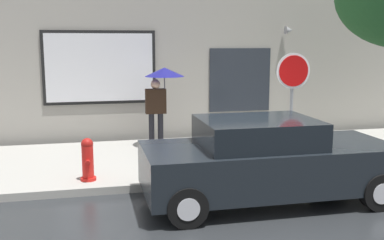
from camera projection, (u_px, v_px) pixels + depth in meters
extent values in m
plane|color=#282B2D|center=(250.00, 203.00, 8.02)|extent=(60.00, 60.00, 0.00)
cube|color=#A3A099|center=(207.00, 157.00, 10.89)|extent=(20.00, 4.00, 0.15)
cube|color=#9E998E|center=(185.00, 15.00, 12.72)|extent=(20.00, 0.40, 7.00)
cube|color=black|center=(100.00, 68.00, 12.22)|extent=(2.97, 0.06, 1.95)
cube|color=silver|center=(100.00, 68.00, 12.19)|extent=(2.81, 0.03, 1.79)
cube|color=#262B33|center=(240.00, 80.00, 13.15)|extent=(1.80, 0.04, 1.80)
cone|color=#99999E|center=(289.00, 30.00, 13.09)|extent=(0.22, 0.24, 0.24)
cube|color=black|center=(268.00, 166.00, 8.02)|extent=(4.36, 1.78, 0.76)
cube|color=black|center=(257.00, 132.00, 7.87)|extent=(1.96, 1.57, 0.46)
cylinder|color=black|center=(329.00, 166.00, 9.22)|extent=(0.64, 0.22, 0.64)
cylinder|color=silver|center=(329.00, 166.00, 9.22)|extent=(0.35, 0.24, 0.35)
cylinder|color=black|center=(379.00, 192.00, 7.64)|extent=(0.64, 0.22, 0.64)
cylinder|color=silver|center=(379.00, 192.00, 7.64)|extent=(0.35, 0.24, 0.35)
cylinder|color=black|center=(169.00, 176.00, 8.51)|extent=(0.64, 0.22, 0.64)
cylinder|color=silver|center=(169.00, 176.00, 8.51)|extent=(0.35, 0.24, 0.35)
cylinder|color=black|center=(187.00, 207.00, 6.94)|extent=(0.64, 0.22, 0.64)
cylinder|color=silver|center=(187.00, 207.00, 6.94)|extent=(0.35, 0.24, 0.35)
cylinder|color=red|center=(88.00, 162.00, 8.79)|extent=(0.22, 0.22, 0.71)
sphere|color=#AD1814|center=(87.00, 144.00, 8.73)|extent=(0.23, 0.23, 0.23)
cylinder|color=#AD1814|center=(88.00, 163.00, 8.63)|extent=(0.09, 0.12, 0.09)
cylinder|color=#AD1814|center=(88.00, 158.00, 8.94)|extent=(0.09, 0.12, 0.09)
cylinder|color=red|center=(88.00, 179.00, 8.85)|extent=(0.30, 0.30, 0.06)
cylinder|color=black|center=(152.00, 131.00, 11.50)|extent=(0.14, 0.14, 0.87)
cylinder|color=black|center=(161.00, 130.00, 11.55)|extent=(0.14, 0.14, 0.87)
cube|color=black|center=(156.00, 101.00, 11.40)|extent=(0.51, 0.22, 0.61)
sphere|color=tan|center=(155.00, 84.00, 11.33)|extent=(0.23, 0.23, 0.23)
cylinder|color=#4C4C51|center=(165.00, 91.00, 11.41)|extent=(0.02, 0.02, 0.90)
cone|color=navy|center=(164.00, 72.00, 11.33)|extent=(0.98, 0.98, 0.22)
cylinder|color=gray|center=(291.00, 110.00, 9.90)|extent=(0.07, 0.07, 2.37)
cylinder|color=white|center=(293.00, 71.00, 9.72)|extent=(0.76, 0.02, 0.76)
cylinder|color=red|center=(294.00, 71.00, 9.71)|extent=(0.66, 0.02, 0.66)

